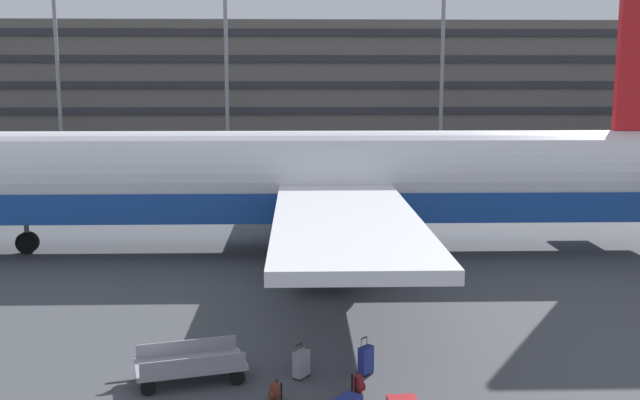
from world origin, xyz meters
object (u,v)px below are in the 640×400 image
at_px(baggage_cart, 190,364).
at_px(backpack_navy, 359,384).
at_px(suitcase_large, 366,360).
at_px(backpack_purple, 298,359).
at_px(suitcase_silver, 301,364).
at_px(backpack_upright, 275,392).
at_px(airliner, 319,181).

bearing_deg(baggage_cart, backpack_navy, -12.47).
distance_m(suitcase_large, backpack_purple, 1.77).
relative_size(suitcase_silver, baggage_cart, 0.25).
bearing_deg(suitcase_silver, backpack_navy, -36.70).
xyz_separation_m(suitcase_silver, backpack_upright, (-0.61, -1.30, -0.14)).
bearing_deg(backpack_purple, backpack_upright, -104.99).
relative_size(backpack_upright, backpack_navy, 0.93).
distance_m(suitcase_silver, backpack_purple, 0.76).
xyz_separation_m(airliner, baggage_cart, (-3.59, -13.44, -2.58)).
bearing_deg(backpack_upright, suitcase_large, 33.32).
relative_size(backpack_purple, backpack_navy, 0.86).
height_order(suitcase_silver, backpack_navy, suitcase_silver).
height_order(airliner, suitcase_large, airliner).
relative_size(airliner, baggage_cart, 11.02).
height_order(backpack_purple, baggage_cart, baggage_cart).
bearing_deg(suitcase_silver, backpack_purple, 95.34).
xyz_separation_m(suitcase_silver, baggage_cart, (-2.68, -0.10, 0.06)).
bearing_deg(suitcase_large, baggage_cart, -176.58).
relative_size(airliner, backpack_upright, 71.42).
bearing_deg(suitcase_silver, suitcase_large, 5.59).
xyz_separation_m(airliner, backpack_navy, (0.41, -14.32, -2.76)).
distance_m(suitcase_silver, baggage_cart, 2.68).
bearing_deg(backpack_upright, backpack_purple, 75.01).
distance_m(suitcase_silver, backpack_navy, 1.65).
xyz_separation_m(airliner, backpack_upright, (-1.52, -14.63, -2.78)).
relative_size(suitcase_large, backpack_navy, 1.69).
bearing_deg(backpack_navy, backpack_purple, 128.87).
bearing_deg(suitcase_silver, baggage_cart, -177.88).
xyz_separation_m(suitcase_silver, backpack_purple, (-0.07, 0.74, -0.16)).
xyz_separation_m(suitcase_silver, backpack_navy, (1.32, -0.98, -0.12)).
bearing_deg(airliner, suitcase_silver, -93.89).
relative_size(airliner, suitcase_silver, 43.77).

